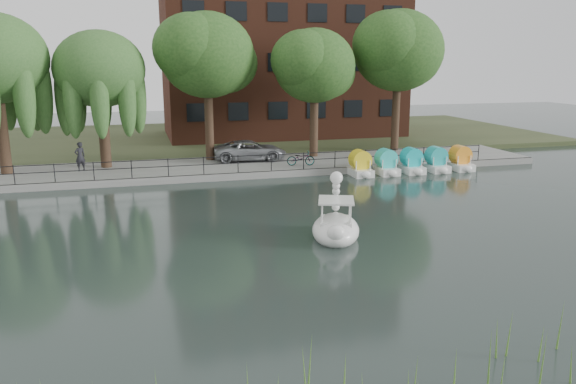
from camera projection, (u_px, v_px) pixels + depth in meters
name	position (u px, v px, depth m)	size (l,w,h in m)	color
ground_plane	(304.00, 252.00, 20.47)	(120.00, 120.00, 0.00)	#333E3C
promenade	(230.00, 167.00, 35.44)	(40.00, 6.00, 0.40)	gray
kerb	(239.00, 176.00, 32.67)	(40.00, 0.25, 0.40)	gray
land_strip	(204.00, 138.00, 48.58)	(60.00, 22.00, 0.36)	#47512D
railing	(238.00, 160.00, 32.64)	(32.00, 0.05, 1.00)	black
apartment_building	(281.00, 29.00, 48.22)	(20.00, 10.07, 18.00)	#4C1E16
willow_mid	(99.00, 70.00, 33.06)	(5.32, 5.32, 8.15)	#473323
broadleaf_center	(207.00, 56.00, 35.47)	(6.00, 6.00, 9.25)	#473323
broadleaf_right	(315.00, 66.00, 36.95)	(5.40, 5.40, 8.32)	#473323
broadleaf_far	(398.00, 51.00, 39.32)	(6.30, 6.30, 9.71)	#473323
minivan	(250.00, 149.00, 36.52)	(5.38, 2.47, 1.50)	gray
bicycle	(301.00, 157.00, 34.82)	(1.72, 0.60, 1.00)	gray
pedestrian	(80.00, 154.00, 33.00)	(0.71, 0.48, 1.98)	black
swan_boat	(336.00, 224.00, 21.98)	(2.71, 3.37, 2.48)	white
pedal_boat_row	(412.00, 163.00, 34.60)	(7.95, 1.70, 1.40)	white
reed_bank	(523.00, 361.00, 11.92)	(24.00, 2.40, 1.20)	#669938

